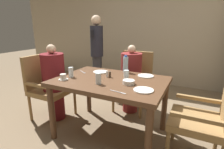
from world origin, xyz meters
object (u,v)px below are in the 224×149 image
diner_in_left_chair (54,82)px  standing_host (97,51)px  teacup_with_saucer (63,77)px  bowl_small (129,82)px  glass_tall_mid (126,75)px  chair_right_side (207,116)px  water_bottle (126,64)px  chair_far_side (134,78)px  diner_in_far_chair (131,78)px  glass_tall_far (71,72)px  plate_dessert_center (146,76)px  plate_main_right (144,90)px  plate_main_left (100,72)px  glass_tall_near (98,78)px  chair_left_side (47,84)px

diner_in_left_chair → standing_host: bearing=94.2°
standing_host → teacup_with_saucer: size_ratio=13.67×
bowl_small → glass_tall_mid: (-0.07, 0.11, 0.04)m
chair_right_side → water_bottle: size_ratio=4.00×
chair_far_side → chair_right_side: size_ratio=1.00×
diner_in_far_chair → glass_tall_far: diner_in_far_chair is taller
plate_dessert_center → plate_main_right: bearing=-76.4°
chair_right_side → plate_main_left: bearing=170.0°
plate_main_left → bowl_small: bearing=-29.2°
plate_dessert_center → glass_tall_near: (-0.38, -0.52, 0.06)m
diner_in_left_chair → glass_tall_far: 0.50m
standing_host → bowl_small: bearing=-48.4°
bowl_small → water_bottle: (-0.22, 0.46, 0.09)m
chair_far_side → standing_host: standing_host is taller
plate_main_left → plate_dessert_center: same height
chair_left_side → water_bottle: bearing=20.1°
plate_main_right → diner_in_left_chair: bearing=172.3°
standing_host → plate_main_right: (1.47, -1.55, -0.10)m
chair_far_side → diner_in_far_chair: (-0.00, -0.14, 0.04)m
diner_in_left_chair → diner_in_far_chair: 1.16m
chair_far_side → plate_main_left: bearing=-113.4°
chair_right_side → glass_tall_near: chair_right_side is taller
plate_dessert_center → bowl_small: bowl_small is taller
diner_in_far_chair → plate_dessert_center: bearing=-49.3°
chair_right_side → plate_main_right: size_ratio=4.71×
diner_in_far_chair → plate_dessert_center: diner_in_far_chair is taller
chair_left_side → water_bottle: (1.09, 0.40, 0.33)m
plate_dessert_center → bowl_small: bearing=-102.3°
chair_left_side → plate_main_left: chair_left_side is taller
glass_tall_near → plate_dessert_center: bearing=53.7°
chair_far_side → plate_dessert_center: 0.68m
chair_far_side → plate_dessert_center: size_ratio=4.71×
water_bottle → glass_tall_mid: size_ratio=1.90×
diner_in_left_chair → water_bottle: diner_in_left_chair is taller
chair_right_side → glass_tall_mid: (-0.87, 0.05, 0.28)m
chair_right_side → plate_main_left: chair_right_side is taller
glass_tall_near → glass_tall_far: 0.45m
plate_dessert_center → glass_tall_mid: bearing=-119.7°
diner_in_far_chair → plate_main_right: (0.46, -0.90, 0.19)m
chair_left_side → glass_tall_mid: chair_left_side is taller
plate_main_left → glass_tall_mid: (0.46, -0.19, 0.06)m
diner_in_far_chair → teacup_with_saucer: 1.11m
plate_main_right → glass_tall_near: 0.51m
chair_far_side → glass_tall_mid: size_ratio=7.62×
standing_host → water_bottle: (1.04, -0.97, 0.01)m
chair_far_side → plate_dessert_center: bearing=-57.8°
standing_host → plate_main_left: standing_host is taller
chair_far_side → plate_main_left: 0.72m
diner_in_left_chair → chair_far_side: 1.25m
chair_left_side → plate_dessert_center: 1.45m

